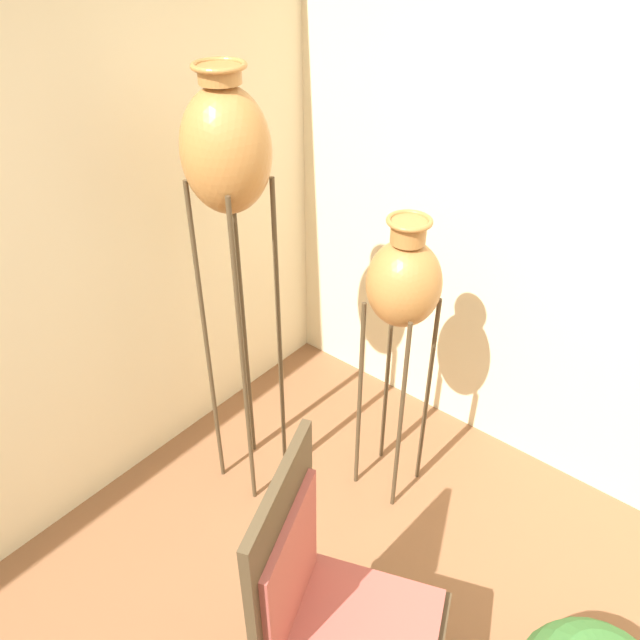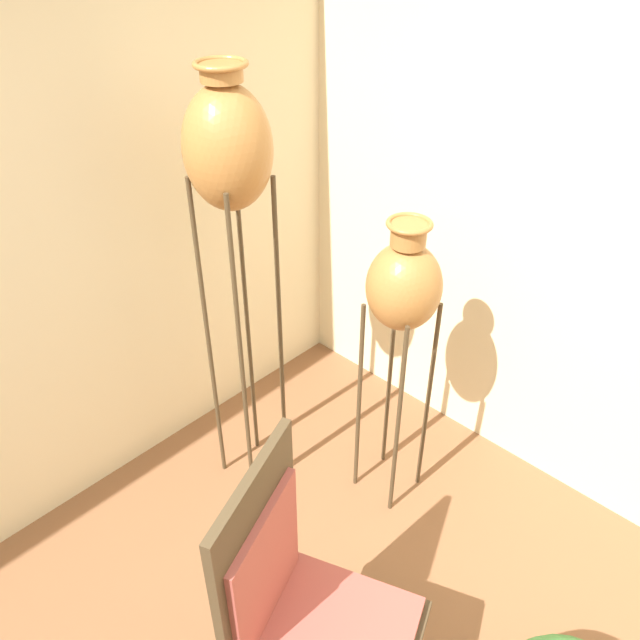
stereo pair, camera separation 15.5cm
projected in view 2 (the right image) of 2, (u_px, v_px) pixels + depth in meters
The scene contains 3 objects.
vase_stand_tall at pixel (229, 157), 2.26m from camera, with size 0.33×0.33×1.97m.
vase_stand_medium at pixel (404, 290), 2.47m from camera, with size 0.31×0.31×1.43m.
chair at pixel (302, 607), 1.91m from camera, with size 0.65×0.66×1.17m.
Camera 2 is at (-0.48, -0.39, 2.45)m, focal length 35.00 mm.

